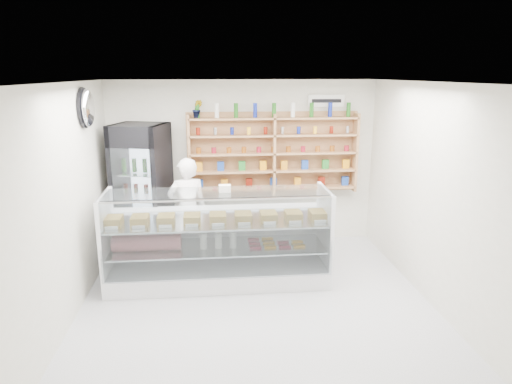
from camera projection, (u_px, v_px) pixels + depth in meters
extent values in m
plane|color=silver|center=(258.00, 310.00, 5.75)|extent=(5.00, 5.00, 0.00)
plane|color=white|center=(258.00, 83.00, 5.04)|extent=(5.00, 5.00, 0.00)
plane|color=beige|center=(243.00, 163.00, 7.81)|extent=(4.50, 0.00, 4.50)
plane|color=beige|center=(296.00, 310.00, 2.99)|extent=(4.50, 0.00, 4.50)
plane|color=beige|center=(62.00, 209.00, 5.19)|extent=(0.00, 5.00, 5.00)
plane|color=beige|center=(440.00, 199.00, 5.61)|extent=(0.00, 5.00, 5.00)
cube|color=white|center=(219.00, 273.00, 6.53)|extent=(3.09, 0.87, 0.26)
cube|color=white|center=(218.00, 234.00, 6.80)|extent=(3.09, 0.05, 0.65)
cube|color=silver|center=(218.00, 247.00, 6.42)|extent=(2.96, 0.77, 0.02)
cube|color=silver|center=(218.00, 221.00, 6.33)|extent=(3.02, 0.80, 0.02)
cube|color=silver|center=(219.00, 239.00, 5.95)|extent=(3.02, 0.12, 1.08)
cube|color=silver|center=(217.00, 192.00, 6.17)|extent=(3.02, 0.61, 0.01)
imported|color=white|center=(188.00, 210.00, 7.11)|extent=(0.67, 0.51, 1.66)
cube|color=black|center=(143.00, 192.00, 7.24)|extent=(0.94, 0.93, 2.15)
cube|color=#34053E|center=(142.00, 137.00, 6.69)|extent=(0.74, 0.23, 0.30)
cube|color=silver|center=(146.00, 204.00, 6.93)|extent=(0.63, 0.18, 1.70)
cube|color=#AD8151|center=(190.00, 155.00, 7.52)|extent=(0.04, 0.28, 1.33)
cube|color=#AD8151|center=(274.00, 154.00, 7.65)|extent=(0.04, 0.28, 1.33)
cube|color=#AD8151|center=(355.00, 152.00, 7.78)|extent=(0.04, 0.28, 1.33)
cube|color=#AD8151|center=(273.00, 188.00, 7.80)|extent=(2.80, 0.28, 0.03)
cube|color=#AD8151|center=(274.00, 171.00, 7.72)|extent=(2.80, 0.28, 0.03)
cube|color=#AD8151|center=(274.00, 153.00, 7.65)|extent=(2.80, 0.28, 0.03)
cube|color=#AD8151|center=(274.00, 135.00, 7.57)|extent=(2.80, 0.28, 0.03)
cube|color=#AD8151|center=(274.00, 118.00, 7.50)|extent=(2.80, 0.28, 0.03)
imported|color=#1E6626|center=(197.00, 109.00, 7.34)|extent=(0.17, 0.14, 0.29)
ellipsoid|color=silver|center=(88.00, 108.00, 6.09)|extent=(0.15, 0.50, 0.50)
cube|color=white|center=(326.00, 101.00, 7.64)|extent=(0.62, 0.03, 0.20)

